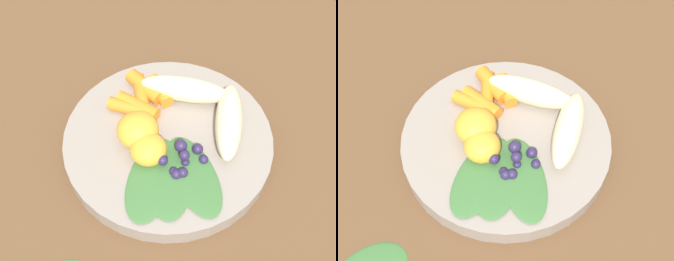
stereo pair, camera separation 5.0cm
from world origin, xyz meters
The scene contains 15 objects.
ground_plane centered at (0.00, 0.00, 0.00)m, with size 2.40×2.40×0.00m, color brown.
bowl centered at (0.00, 0.00, 0.01)m, with size 0.26×0.26×0.02m, color gray.
banana_peeled_left centered at (0.02, -0.06, 0.04)m, with size 0.11×0.03×0.03m, color beige.
banana_peeled_right centered at (-0.05, -0.05, 0.04)m, with size 0.11×0.03×0.03m, color beige.
orange_segment_near centered at (0.00, 0.04, 0.04)m, with size 0.04×0.04×0.03m, color #F4A833.
orange_segment_far centered at (0.03, 0.03, 0.04)m, with size 0.05×0.05×0.04m, color #F4A833.
carrot_front centered at (0.05, -0.05, 0.03)m, with size 0.02×0.02×0.05m, color orange.
carrot_mid_left centered at (0.07, -0.04, 0.03)m, with size 0.02×0.02×0.06m, color orange.
carrot_mid_right centered at (0.06, -0.03, 0.03)m, with size 0.02×0.02×0.06m, color orange.
carrot_rear centered at (0.05, -0.01, 0.03)m, with size 0.02×0.02×0.06m, color orange.
carrot_small centered at (0.06, 0.00, 0.03)m, with size 0.02×0.02×0.05m, color orange.
blueberry_pile centered at (-0.04, 0.02, 0.03)m, with size 0.05×0.05×0.03m.
kale_leaf_left centered at (-0.02, 0.06, 0.03)m, with size 0.11×0.05×0.01m, color #3D7038.
kale_leaf_right centered at (-0.04, 0.05, 0.03)m, with size 0.10×0.05×0.01m, color #3D7038.
kale_leaf_rear centered at (-0.06, 0.03, 0.03)m, with size 0.11×0.05×0.01m, color #3D7038.
Camera 1 is at (-0.18, 0.25, 0.44)m, focal length 44.79 mm.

